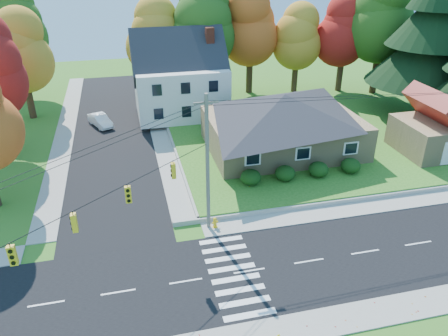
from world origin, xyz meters
name	(u,v)px	position (x,y,z in m)	size (l,w,h in m)	color
ground	(249,271)	(0.00, 0.00, 0.00)	(120.00, 120.00, 0.00)	#3D7923
road_main	(249,271)	(0.00, 0.00, 0.01)	(90.00, 8.00, 0.02)	black
road_cross	(113,129)	(-8.00, 26.00, 0.01)	(8.00, 44.00, 0.02)	black
sidewalk_north	(230,226)	(0.00, 5.00, 0.04)	(90.00, 2.00, 0.08)	#9C9A90
sidewalk_south	(276,332)	(0.00, -5.00, 0.04)	(90.00, 2.00, 0.08)	#9C9A90
lawn	(308,127)	(13.00, 21.00, 0.25)	(30.00, 30.00, 0.50)	#3D7923
ranch_house	(283,121)	(8.00, 16.00, 3.27)	(14.60, 10.60, 5.40)	tan
colonial_house	(180,79)	(0.04, 28.00, 4.58)	(10.40, 8.40, 9.60)	silver
garage	(439,128)	(22.00, 11.99, 2.84)	(7.30, 6.30, 4.60)	tan
hedge_row	(302,171)	(7.50, 9.80, 1.14)	(10.70, 1.70, 1.27)	#163A10
traffic_infrastructure	(243,189)	(-0.15, 1.35, 5.15)	(38.10, 10.66, 10.00)	#666059
tree_lot_0	(155,36)	(-2.00, 34.00, 8.31)	(6.72, 6.72, 12.51)	#3F2A19
tree_lot_1	(205,24)	(4.00, 33.00, 9.61)	(7.84, 7.84, 14.60)	#3F2A19
tree_lot_2	(251,27)	(10.00, 34.00, 8.96)	(7.28, 7.28, 13.56)	#3F2A19
tree_lot_3	(298,37)	(16.00, 33.00, 7.65)	(6.16, 6.16, 11.47)	#3F2A19
tree_lot_4	(345,31)	(22.00, 32.00, 8.31)	(6.72, 6.72, 12.51)	#3F2A19
tree_lot_5	(384,16)	(26.00, 30.00, 10.27)	(8.40, 8.40, 15.64)	#3F2A19
conifer_east_a	(432,35)	(27.00, 22.00, 9.39)	(12.80, 12.80, 16.96)	#3F2A19
tree_west_2	(19,50)	(-17.00, 32.00, 7.81)	(6.72, 6.72, 12.51)	#3F2A19
tree_west_3	(11,27)	(-19.00, 40.00, 9.11)	(7.84, 7.84, 14.60)	#3F2A19
white_car	(100,120)	(-9.23, 27.30, 0.69)	(1.42, 4.06, 1.34)	silver
fire_hydrant	(215,223)	(-1.07, 5.06, 0.41)	(0.49, 0.38, 0.86)	gold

